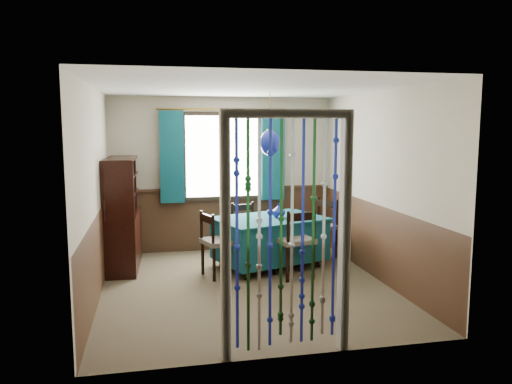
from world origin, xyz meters
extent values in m
plane|color=brown|center=(0.00, 0.00, 0.00)|extent=(4.00, 4.00, 0.00)
plane|color=silver|center=(0.00, 0.00, 2.50)|extent=(4.00, 4.00, 0.00)
plane|color=#BCB29A|center=(0.00, 2.00, 1.25)|extent=(3.60, 0.00, 3.60)
plane|color=#BCB29A|center=(0.00, -2.00, 1.25)|extent=(3.60, 0.00, 3.60)
plane|color=#BCB29A|center=(-1.80, 0.00, 1.25)|extent=(0.00, 4.00, 4.00)
plane|color=#BCB29A|center=(1.80, 0.00, 1.25)|extent=(0.00, 4.00, 4.00)
plane|color=#412818|center=(0.00, 1.99, 0.50)|extent=(3.60, 0.00, 3.60)
plane|color=#412818|center=(0.00, -1.99, 0.50)|extent=(3.60, 0.00, 3.60)
plane|color=#412818|center=(-1.79, 0.00, 0.50)|extent=(0.00, 4.00, 4.00)
plane|color=#412818|center=(1.79, 0.00, 0.50)|extent=(0.00, 4.00, 4.00)
cube|color=black|center=(0.00, 1.95, 1.55)|extent=(1.32, 0.12, 1.42)
cube|color=#104753|center=(0.51, 0.82, 0.41)|extent=(1.69, 1.40, 0.57)
cube|color=#104753|center=(0.51, 0.82, 0.71)|extent=(1.76, 1.47, 0.03)
cylinder|color=black|center=(0.06, 0.29, 0.07)|extent=(0.07, 0.07, 0.14)
cylinder|color=black|center=(1.19, 0.67, 0.07)|extent=(0.07, 0.07, 0.14)
cylinder|color=black|center=(-0.17, 0.97, 0.07)|extent=(0.07, 0.07, 0.14)
cylinder|color=black|center=(0.95, 1.35, 0.07)|extent=(0.07, 0.07, 0.14)
cylinder|color=black|center=(0.57, 0.05, 0.24)|extent=(0.05, 0.05, 0.48)
cylinder|color=black|center=(0.95, 0.13, 0.24)|extent=(0.05, 0.05, 0.48)
cylinder|color=black|center=(0.49, 0.41, 0.24)|extent=(0.05, 0.05, 0.48)
cylinder|color=black|center=(0.87, 0.49, 0.24)|extent=(0.05, 0.05, 0.48)
cube|color=#5B5549|center=(0.72, 0.27, 0.51)|extent=(0.55, 0.53, 0.06)
cube|color=black|center=(0.76, 0.08, 0.86)|extent=(0.41, 0.12, 0.11)
cylinder|color=black|center=(0.57, 0.04, 0.71)|extent=(0.04, 0.04, 0.47)
cylinder|color=black|center=(0.95, 0.12, 0.71)|extent=(0.04, 0.04, 0.47)
cylinder|color=black|center=(0.41, 1.56, 0.21)|extent=(0.04, 0.04, 0.43)
cylinder|color=black|center=(0.08, 1.50, 0.21)|extent=(0.04, 0.04, 0.43)
cylinder|color=black|center=(0.47, 1.25, 0.21)|extent=(0.04, 0.04, 0.43)
cylinder|color=black|center=(0.14, 1.19, 0.21)|extent=(0.04, 0.04, 0.43)
cube|color=#5B5549|center=(0.28, 1.38, 0.46)|extent=(0.48, 0.47, 0.06)
cube|color=black|center=(0.25, 1.54, 0.77)|extent=(0.36, 0.10, 0.09)
cylinder|color=black|center=(0.41, 1.57, 0.64)|extent=(0.04, 0.04, 0.42)
cylinder|color=black|center=(0.08, 1.51, 0.64)|extent=(0.04, 0.04, 0.42)
cylinder|color=black|center=(-0.48, 0.64, 0.23)|extent=(0.04, 0.04, 0.45)
cylinder|color=black|center=(-0.37, 0.29, 0.23)|extent=(0.04, 0.04, 0.45)
cylinder|color=black|center=(-0.16, 0.74, 0.23)|extent=(0.04, 0.04, 0.45)
cylinder|color=black|center=(-0.04, 0.40, 0.23)|extent=(0.04, 0.04, 0.45)
cube|color=#5B5549|center=(-0.26, 0.52, 0.48)|extent=(0.54, 0.55, 0.06)
cube|color=black|center=(-0.43, 0.46, 0.81)|extent=(0.16, 0.38, 0.10)
cylinder|color=black|center=(-0.49, 0.63, 0.67)|extent=(0.04, 0.04, 0.44)
cylinder|color=black|center=(-0.38, 0.29, 0.67)|extent=(0.04, 0.04, 0.44)
cylinder|color=black|center=(1.63, 1.07, 0.23)|extent=(0.05, 0.05, 0.46)
cylinder|color=black|center=(1.44, 1.39, 0.23)|extent=(0.05, 0.05, 0.46)
cylinder|color=black|center=(1.32, 0.90, 0.23)|extent=(0.05, 0.05, 0.46)
cylinder|color=black|center=(1.14, 1.22, 0.23)|extent=(0.05, 0.05, 0.46)
cube|color=#5B5549|center=(1.38, 1.14, 0.49)|extent=(0.60, 0.61, 0.06)
cube|color=black|center=(1.54, 1.24, 0.83)|extent=(0.23, 0.36, 0.10)
cylinder|color=black|center=(1.63, 1.08, 0.69)|extent=(0.04, 0.04, 0.45)
cylinder|color=black|center=(1.45, 1.40, 0.69)|extent=(0.04, 0.04, 0.45)
cube|color=black|center=(-1.56, 1.20, 0.40)|extent=(0.48, 1.24, 0.80)
cube|color=black|center=(-1.56, 0.62, 1.19)|extent=(0.37, 0.07, 0.80)
cube|color=black|center=(-1.56, 1.78, 1.19)|extent=(0.37, 0.07, 0.80)
cube|color=black|center=(-1.56, 1.20, 1.57)|extent=(0.43, 1.23, 0.04)
cube|color=black|center=(-1.75, 1.20, 1.19)|extent=(0.08, 1.20, 0.80)
cube|color=black|center=(-1.53, 1.20, 1.08)|extent=(0.37, 1.15, 0.02)
cube|color=black|center=(-1.53, 1.20, 1.34)|extent=(0.37, 1.15, 0.02)
cylinder|color=olive|center=(0.51, 0.82, 2.15)|extent=(0.01, 0.01, 0.70)
ellipsoid|color=navy|center=(0.51, 0.82, 1.80)|extent=(0.29, 0.29, 0.35)
cylinder|color=olive|center=(0.51, 0.82, 1.98)|extent=(0.09, 0.09, 0.03)
imported|color=navy|center=(0.64, 0.81, 0.82)|extent=(0.21, 0.21, 0.18)
imported|color=beige|center=(-1.51, 0.97, 1.12)|extent=(0.24, 0.24, 0.05)
imported|color=beige|center=(-1.51, 1.44, 0.90)|extent=(0.20, 0.20, 0.20)
camera|label=1|loc=(-1.14, -6.06, 2.04)|focal=35.00mm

